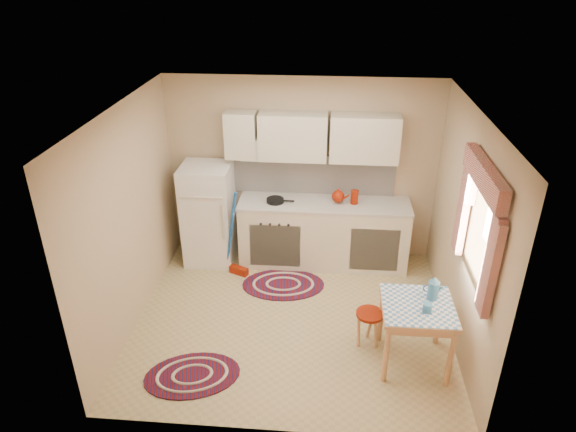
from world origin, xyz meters
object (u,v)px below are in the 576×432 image
object	(u,v)px
table	(414,334)
fridge	(209,214)
stool	(368,328)
base_cabinets	(323,234)

from	to	relation	value
table	fridge	bearing A→B (deg)	144.05
fridge	stool	bearing A→B (deg)	-37.48
base_cabinets	table	xyz separation A→B (m)	(0.98, -1.89, -0.08)
table	stool	world-z (taller)	table
fridge	base_cabinets	distance (m)	1.58
fridge	base_cabinets	bearing A→B (deg)	1.84
table	stool	size ratio (longest dim) A/B	1.71
stool	table	bearing A→B (deg)	-27.88
fridge	base_cabinets	xyz separation A→B (m)	(1.56, 0.05, -0.26)
stool	fridge	bearing A→B (deg)	142.52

